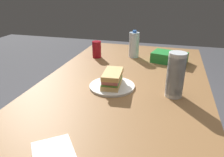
% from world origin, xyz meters
% --- Properties ---
extents(dining_table, '(1.74, 0.92, 0.75)m').
position_xyz_m(dining_table, '(0.00, 0.00, 0.67)').
color(dining_table, olive).
rests_on(dining_table, ground_plane).
extents(paper_plate, '(0.24, 0.24, 0.01)m').
position_xyz_m(paper_plate, '(0.04, -0.05, 0.76)').
color(paper_plate, white).
rests_on(paper_plate, dining_table).
extents(sandwich, '(0.19, 0.11, 0.08)m').
position_xyz_m(sandwich, '(0.04, -0.05, 0.81)').
color(sandwich, '#DBB26B').
rests_on(sandwich, paper_plate).
extents(soda_can_red, '(0.07, 0.07, 0.12)m').
position_xyz_m(soda_can_red, '(-0.44, -0.30, 0.81)').
color(soda_can_red, maroon).
rests_on(soda_can_red, dining_table).
extents(chip_bag, '(0.20, 0.26, 0.07)m').
position_xyz_m(chip_bag, '(-0.47, 0.23, 0.79)').
color(chip_bag, '#268C38').
rests_on(chip_bag, dining_table).
extents(water_bottle_tall, '(0.07, 0.07, 0.20)m').
position_xyz_m(water_bottle_tall, '(-0.52, -0.03, 0.85)').
color(water_bottle_tall, silver).
rests_on(water_bottle_tall, dining_table).
extents(plastic_cup_stack, '(0.08, 0.08, 0.22)m').
position_xyz_m(plastic_cup_stack, '(0.05, 0.27, 0.86)').
color(plastic_cup_stack, silver).
rests_on(plastic_cup_stack, dining_table).
extents(paper_napkin, '(0.18, 0.18, 0.01)m').
position_xyz_m(paper_napkin, '(0.57, -0.10, 0.76)').
color(paper_napkin, white).
rests_on(paper_napkin, dining_table).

